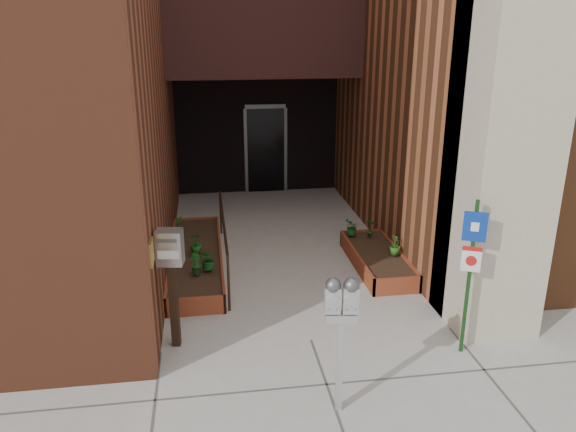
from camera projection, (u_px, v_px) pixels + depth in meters
name	position (u px, v px, depth m)	size (l,w,h in m)	color
ground	(311.00, 340.00, 7.61)	(80.00, 80.00, 0.00)	#9E9991
planter_left	(196.00, 260.00, 9.88)	(0.90, 3.60, 0.30)	maroon
planter_right	(377.00, 260.00, 9.85)	(0.80, 2.20, 0.30)	maroon
handrail	(223.00, 226.00, 9.70)	(0.04, 3.34, 0.90)	black
parking_meter	(341.00, 310.00, 5.85)	(0.37, 0.19, 1.61)	#B2B3B5
sign_post	(471.00, 262.00, 6.94)	(0.26, 0.14, 2.08)	#143613
payment_dropbox	(171.00, 264.00, 7.13)	(0.36, 0.29, 1.63)	black
shrub_left_a	(209.00, 259.00, 9.03)	(0.33, 0.33, 0.36)	#164F18
shrub_left_b	(195.00, 264.00, 8.88)	(0.19, 0.19, 0.34)	#175217
shrub_left_c	(196.00, 243.00, 9.67)	(0.20, 0.20, 0.36)	#19591C
shrub_left_d	(179.00, 226.00, 10.52)	(0.18, 0.18, 0.35)	#205418
shrub_right_a	(395.00, 245.00, 9.62)	(0.20, 0.20, 0.35)	#2B621C
shrub_right_b	(370.00, 227.00, 10.46)	(0.17, 0.17, 0.33)	#265B1A
shrub_right_c	(352.00, 227.00, 10.50)	(0.27, 0.27, 0.30)	#19581F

